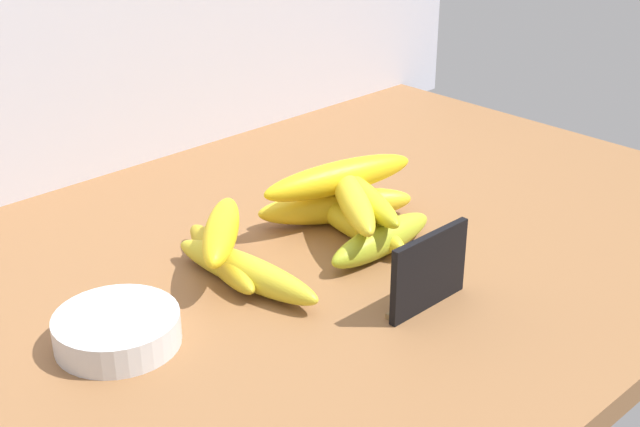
% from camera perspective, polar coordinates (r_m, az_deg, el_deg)
% --- Properties ---
extents(counter_top, '(1.10, 0.76, 0.03)m').
position_cam_1_polar(counter_top, '(1.04, 1.09, -2.82)').
color(counter_top, brown).
rests_on(counter_top, ground).
extents(chalkboard_sign, '(0.11, 0.02, 0.08)m').
position_cam_1_polar(chalkboard_sign, '(0.90, 7.11, -3.92)').
color(chalkboard_sign, black).
rests_on(chalkboard_sign, counter_top).
extents(fruit_bowl, '(0.12, 0.12, 0.03)m').
position_cam_1_polar(fruit_bowl, '(0.87, -12.98, -7.52)').
color(fruit_bowl, silver).
rests_on(fruit_bowl, counter_top).
extents(banana_0, '(0.17, 0.04, 0.04)m').
position_cam_1_polar(banana_0, '(1.01, 4.05, -1.71)').
color(banana_0, '#A6B528').
rests_on(banana_0, counter_top).
extents(banana_1, '(0.08, 0.18, 0.03)m').
position_cam_1_polar(banana_1, '(0.98, -6.52, -2.87)').
color(banana_1, gold).
rests_on(banana_1, counter_top).
extents(banana_2, '(0.19, 0.13, 0.04)m').
position_cam_1_polar(banana_2, '(1.08, 1.05, 0.48)').
color(banana_2, yellow).
rests_on(banana_2, counter_top).
extents(banana_3, '(0.06, 0.20, 0.04)m').
position_cam_1_polar(banana_3, '(0.94, -4.92, -3.76)').
color(banana_3, gold).
rests_on(banana_3, counter_top).
extents(banana_4, '(0.05, 0.17, 0.04)m').
position_cam_1_polar(banana_4, '(1.05, 2.37, -0.67)').
color(banana_4, yellow).
rests_on(banana_4, counter_top).
extents(banana_5, '(0.10, 0.18, 0.03)m').
position_cam_1_polar(banana_5, '(1.04, 2.79, 1.18)').
color(banana_5, gold).
rests_on(banana_5, banana_4).
extents(banana_6, '(0.21, 0.08, 0.04)m').
position_cam_1_polar(banana_6, '(1.06, 1.27, 2.39)').
color(banana_6, yellow).
rests_on(banana_6, banana_2).
extents(banana_7, '(0.14, 0.14, 0.04)m').
position_cam_1_polar(banana_7, '(0.96, -6.47, -1.16)').
color(banana_7, yellow).
rests_on(banana_7, banana_1).
extents(banana_8, '(0.14, 0.18, 0.04)m').
position_cam_1_polar(banana_8, '(1.03, 2.17, 1.00)').
color(banana_8, yellow).
rests_on(banana_8, banana_4).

